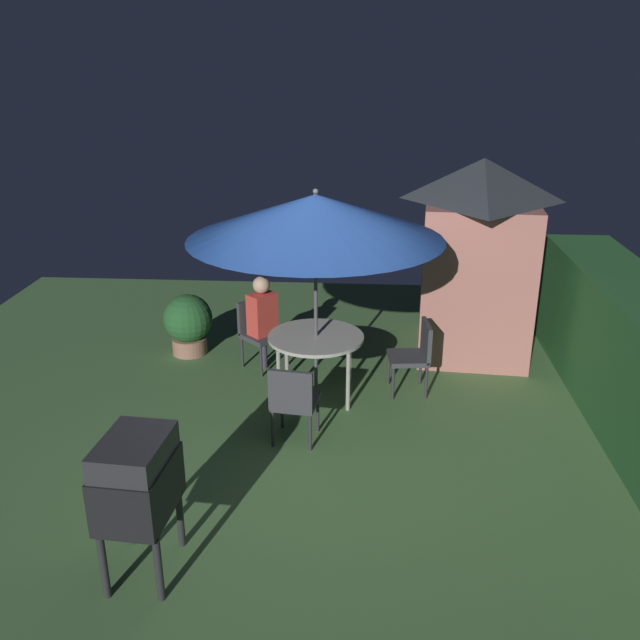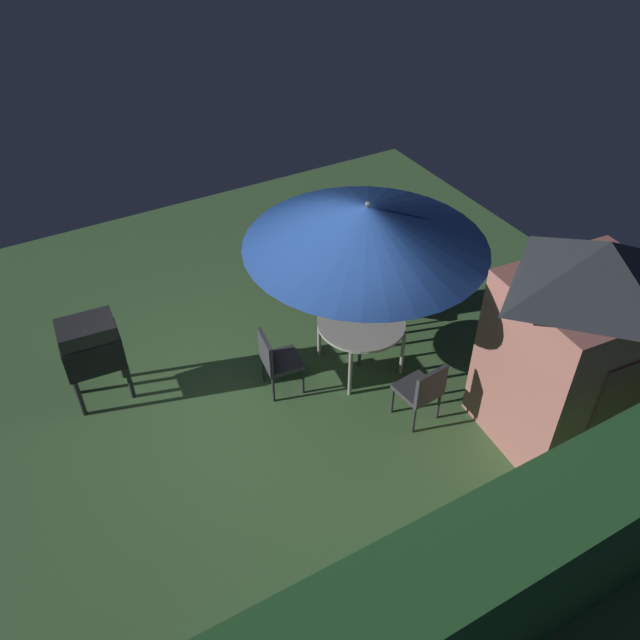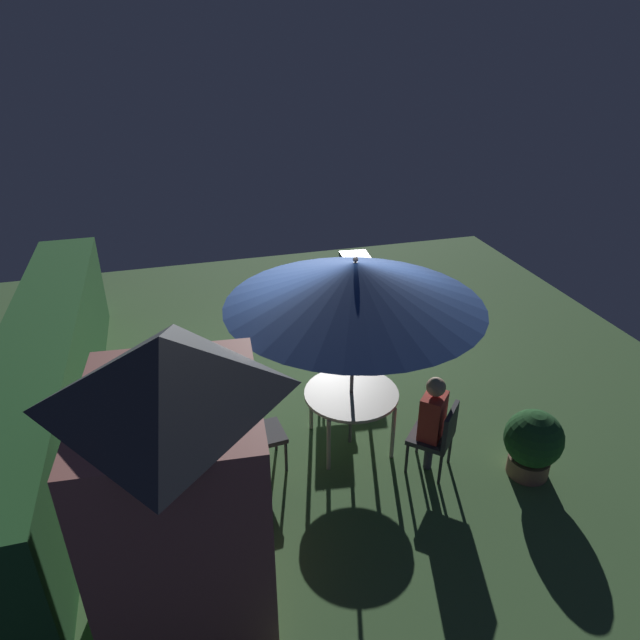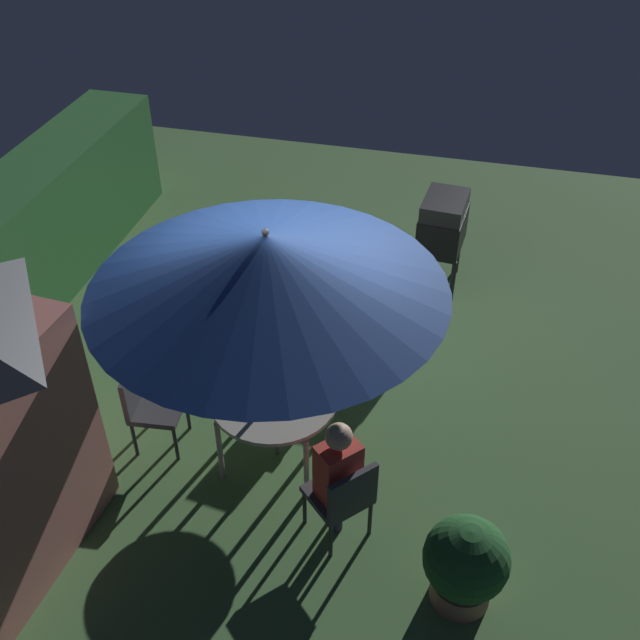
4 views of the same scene
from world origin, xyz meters
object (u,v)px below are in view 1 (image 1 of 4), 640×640
Objects in this scene: chair_far_side at (293,399)px; chair_toward_hedge at (415,352)px; person_in_red at (262,312)px; patio_table at (316,341)px; patio_umbrella at (316,217)px; chair_near_shed at (259,329)px; garden_shed at (477,256)px; potted_plant_by_shed at (188,322)px; bbq_grill at (137,480)px.

chair_toward_hedge is at bearing 133.90° from chair_far_side.
patio_table is at bearing 47.16° from person_in_red.
chair_far_side is (1.17, -0.15, -0.17)m from patio_table.
chair_near_shed is (-0.75, -0.81, -1.67)m from patio_umbrella.
person_in_red is at bearing -73.76° from garden_shed.
patio_umbrella is 3.23× the size of chair_far_side.
person_in_red is (-0.69, -0.74, -1.40)m from patio_umbrella.
chair_far_side is at bearing -46.10° from chair_toward_hedge.
patio_umbrella is 3.23× the size of chair_toward_hedge.
patio_umbrella is at bearing 59.26° from potted_plant_by_shed.
patio_umbrella is at bearing -177.32° from patio_table.
chair_toward_hedge is at bearing 72.29° from potted_plant_by_shed.
garden_shed is 4.02m from potted_plant_by_shed.
person_in_red is (-1.86, -0.59, 0.26)m from chair_far_side.
potted_plant_by_shed is at bearing -120.74° from patio_umbrella.
chair_far_side is at bearing -7.30° from patio_table.
person_in_red is at bearing 174.21° from bbq_grill.
patio_umbrella is 2.05m from chair_toward_hedge.
chair_near_shed is at bearing -107.33° from chair_toward_hedge.
potted_plant_by_shed is at bearing -107.71° from chair_toward_hedge.
chair_near_shed is (0.76, -2.87, -0.82)m from garden_shed.
person_in_red reaches higher than chair_far_side.
chair_near_shed is at bearing -132.84° from person_in_red.
bbq_grill is 3.94m from chair_near_shed.
patio_umbrella is at bearing 160.28° from bbq_grill.
chair_near_shed is 1.00× the size of chair_toward_hedge.
person_in_red reaches higher than potted_plant_by_shed.
patio_umbrella is at bearing 47.16° from person_in_red.
potted_plant_by_shed is at bearing -108.45° from chair_near_shed.
person_in_red is at bearing -132.84° from patio_umbrella.
garden_shed is 2.31× the size of patio_table.
person_in_red is (-0.57, -1.94, 0.26)m from chair_toward_hedge.
chair_toward_hedge is (-3.29, 2.33, -0.33)m from bbq_grill.
bbq_grill is 3.88m from person_in_red.
patio_table is 1.27× the size of chair_near_shed.
garden_shed reaches higher than chair_toward_hedge.
chair_far_side is at bearing 36.71° from potted_plant_by_shed.
chair_toward_hedge is at bearing 72.67° from chair_near_shed.
chair_near_shed reaches higher than patio_table.
garden_shed is 2.69m from patio_umbrella.
person_in_red is (-0.69, -0.74, 0.09)m from patio_table.
patio_umbrella reaches higher than patio_table.
bbq_grill is (3.17, -1.13, -1.34)m from patio_umbrella.
potted_plant_by_shed is (-1.09, -1.83, -1.74)m from patio_umbrella.
person_in_red reaches higher than patio_table.
patio_umbrella is 2.31× the size of person_in_red.
chair_toward_hedge is (-1.29, 1.34, 0.00)m from chair_far_side.
garden_shed is 1.83m from chair_toward_hedge.
chair_near_shed is at bearing 175.21° from bbq_grill.
chair_toward_hedge is at bearing 95.92° from patio_umbrella.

